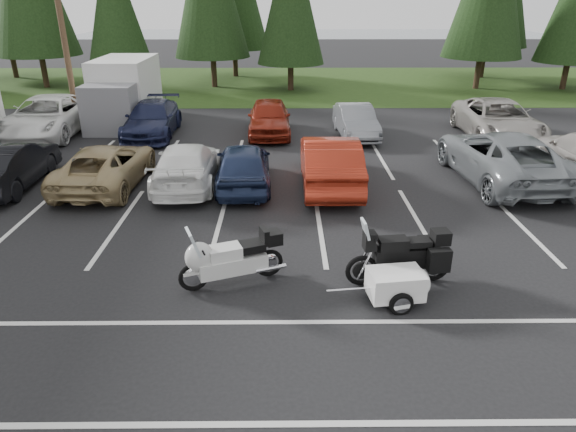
{
  "coord_description": "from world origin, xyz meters",
  "views": [
    {
      "loc": [
        -0.45,
        -11.59,
        5.74
      ],
      "look_at": [
        -0.36,
        -0.5,
        0.89
      ],
      "focal_mm": 32.0,
      "sensor_mm": 36.0,
      "label": 1
    }
  ],
  "objects_px": {
    "car_near_6": "(502,156)",
    "car_far_0": "(47,117)",
    "car_near_3": "(187,165)",
    "cargo_trailer": "(395,287)",
    "adventure_motorcycle": "(400,251)",
    "utility_pole": "(61,19)",
    "car_near_2": "(106,166)",
    "car_far_4": "(498,120)",
    "car_far_2": "(269,117)",
    "car_near_4": "(243,165)",
    "box_truck": "(121,93)",
    "car_near_1": "(9,165)",
    "touring_motorcycle": "(232,254)",
    "car_far_3": "(356,121)",
    "car_far_1": "(152,119)",
    "car_near_5": "(330,161)"
  },
  "relations": [
    {
      "from": "car_near_4",
      "to": "car_near_5",
      "type": "bearing_deg",
      "value": 178.25
    },
    {
      "from": "car_near_2",
      "to": "adventure_motorcycle",
      "type": "bearing_deg",
      "value": 144.76
    },
    {
      "from": "car_near_3",
      "to": "car_far_0",
      "type": "height_order",
      "value": "car_far_0"
    },
    {
      "from": "box_truck",
      "to": "car_far_0",
      "type": "xyz_separation_m",
      "value": [
        -2.63,
        -2.08,
        -0.63
      ]
    },
    {
      "from": "utility_pole",
      "to": "car_near_4",
      "type": "distance_m",
      "value": 12.22
    },
    {
      "from": "car_far_1",
      "to": "car_far_2",
      "type": "bearing_deg",
      "value": -0.24
    },
    {
      "from": "car_near_1",
      "to": "touring_motorcycle",
      "type": "xyz_separation_m",
      "value": [
        7.57,
        -6.01,
        -0.03
      ]
    },
    {
      "from": "box_truck",
      "to": "car_near_2",
      "type": "distance_m",
      "value": 8.68
    },
    {
      "from": "car_near_5",
      "to": "cargo_trailer",
      "type": "relative_size",
      "value": 3.21
    },
    {
      "from": "car_near_4",
      "to": "adventure_motorcycle",
      "type": "xyz_separation_m",
      "value": [
        3.71,
        -5.99,
        0.05
      ]
    },
    {
      "from": "adventure_motorcycle",
      "to": "car_near_2",
      "type": "bearing_deg",
      "value": 136.55
    },
    {
      "from": "car_near_5",
      "to": "car_far_2",
      "type": "bearing_deg",
      "value": -72.36
    },
    {
      "from": "car_near_6",
      "to": "car_near_2",
      "type": "bearing_deg",
      "value": -1.9
    },
    {
      "from": "car_near_1",
      "to": "car_near_2",
      "type": "relative_size",
      "value": 0.92
    },
    {
      "from": "utility_pole",
      "to": "car_far_2",
      "type": "xyz_separation_m",
      "value": [
        8.92,
        -1.5,
        -3.94
      ]
    },
    {
      "from": "car_near_2",
      "to": "car_near_5",
      "type": "xyz_separation_m",
      "value": [
        7.13,
        -0.08,
        0.14
      ]
    },
    {
      "from": "car_near_3",
      "to": "car_near_6",
      "type": "relative_size",
      "value": 0.79
    },
    {
      "from": "box_truck",
      "to": "car_far_1",
      "type": "distance_m",
      "value": 2.93
    },
    {
      "from": "adventure_motorcycle",
      "to": "car_near_1",
      "type": "bearing_deg",
      "value": 145.15
    },
    {
      "from": "touring_motorcycle",
      "to": "cargo_trailer",
      "type": "relative_size",
      "value": 1.64
    },
    {
      "from": "utility_pole",
      "to": "car_near_2",
      "type": "xyz_separation_m",
      "value": [
        3.87,
        -7.94,
        -4.03
      ]
    },
    {
      "from": "adventure_motorcycle",
      "to": "cargo_trailer",
      "type": "bearing_deg",
      "value": -112.43
    },
    {
      "from": "car_far_2",
      "to": "car_near_6",
      "type": "bearing_deg",
      "value": -39.41
    },
    {
      "from": "car_near_1",
      "to": "car_far_0",
      "type": "bearing_deg",
      "value": -78.55
    },
    {
      "from": "touring_motorcycle",
      "to": "car_far_3",
      "type": "bearing_deg",
      "value": 50.13
    },
    {
      "from": "box_truck",
      "to": "car_near_1",
      "type": "height_order",
      "value": "box_truck"
    },
    {
      "from": "car_near_3",
      "to": "cargo_trailer",
      "type": "relative_size",
      "value": 3.04
    },
    {
      "from": "touring_motorcycle",
      "to": "adventure_motorcycle",
      "type": "distance_m",
      "value": 3.53
    },
    {
      "from": "car_far_4",
      "to": "touring_motorcycle",
      "type": "distance_m",
      "value": 15.52
    },
    {
      "from": "car_far_0",
      "to": "car_near_6",
      "type": "bearing_deg",
      "value": -19.95
    },
    {
      "from": "car_near_6",
      "to": "car_far_4",
      "type": "bearing_deg",
      "value": -113.7
    },
    {
      "from": "utility_pole",
      "to": "car_far_4",
      "type": "height_order",
      "value": "utility_pole"
    },
    {
      "from": "box_truck",
      "to": "touring_motorcycle",
      "type": "xyz_separation_m",
      "value": [
        6.44,
        -14.55,
        -0.75
      ]
    },
    {
      "from": "car_far_2",
      "to": "car_far_4",
      "type": "xyz_separation_m",
      "value": [
        9.65,
        -0.79,
        0.05
      ]
    },
    {
      "from": "car_near_3",
      "to": "adventure_motorcycle",
      "type": "bearing_deg",
      "value": 129.59
    },
    {
      "from": "car_far_3",
      "to": "car_far_1",
      "type": "bearing_deg",
      "value": 174.63
    },
    {
      "from": "car_near_6",
      "to": "car_far_0",
      "type": "relative_size",
      "value": 1.0
    },
    {
      "from": "car_far_3",
      "to": "touring_motorcycle",
      "type": "xyz_separation_m",
      "value": [
        -4.19,
        -12.14,
        0.03
      ]
    },
    {
      "from": "car_far_2",
      "to": "utility_pole",
      "type": "bearing_deg",
      "value": 169.0
    },
    {
      "from": "car_far_2",
      "to": "adventure_motorcycle",
      "type": "relative_size",
      "value": 1.75
    },
    {
      "from": "car_near_6",
      "to": "cargo_trailer",
      "type": "bearing_deg",
      "value": 52.37
    },
    {
      "from": "car_near_5",
      "to": "car_far_0",
      "type": "distance_m",
      "value": 13.3
    },
    {
      "from": "adventure_motorcycle",
      "to": "car_far_0",
      "type": "bearing_deg",
      "value": 128.92
    },
    {
      "from": "car_near_2",
      "to": "car_far_1",
      "type": "height_order",
      "value": "car_far_1"
    },
    {
      "from": "car_far_1",
      "to": "touring_motorcycle",
      "type": "xyz_separation_m",
      "value": [
        4.57,
        -12.41,
        -0.01
      ]
    },
    {
      "from": "car_near_3",
      "to": "car_near_4",
      "type": "xyz_separation_m",
      "value": [
        1.83,
        -0.16,
        0.04
      ]
    },
    {
      "from": "car_near_4",
      "to": "car_far_2",
      "type": "relative_size",
      "value": 0.95
    },
    {
      "from": "car_near_5",
      "to": "car_far_3",
      "type": "relative_size",
      "value": 1.22
    },
    {
      "from": "utility_pole",
      "to": "car_far_2",
      "type": "distance_m",
      "value": 9.87
    },
    {
      "from": "car_far_1",
      "to": "adventure_motorcycle",
      "type": "xyz_separation_m",
      "value": [
        8.11,
        -12.42,
        0.06
      ]
    }
  ]
}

